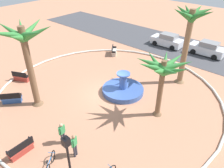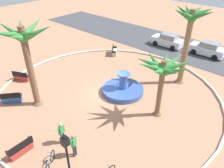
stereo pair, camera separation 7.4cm
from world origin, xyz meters
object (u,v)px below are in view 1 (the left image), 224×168
bench_east (21,150)px  bench_north (12,99)px  parked_car_leftmost (167,40)px  person_cyclist_photo (74,145)px  bench_southeast (21,77)px  bench_west (114,52)px  palm_tree_mid_plaza (189,28)px  parked_car_second (207,49)px  bicycle_by_lamppost (50,163)px  person_cyclist_helmet (62,132)px  palm_tree_by_curb (163,71)px  fountain (123,90)px  palm_tree_near_fountain (25,46)px  lamppost (69,159)px

bench_east → bench_north: same height
parked_car_leftmost → person_cyclist_photo: bearing=-76.2°
bench_southeast → bench_west: bearing=76.1°
palm_tree_mid_plaza → parked_car_second: bearing=93.9°
parked_car_second → person_cyclist_photo: bearing=-90.4°
palm_tree_mid_plaza → bicycle_by_lamppost: (-1.09, -13.84, -4.82)m
person_cyclist_helmet → palm_tree_by_curb: bearing=65.1°
palm_tree_by_curb → person_cyclist_photo: 7.49m
fountain → palm_tree_mid_plaza: bearing=59.9°
palm_tree_mid_plaza → bench_east: (-3.28, -14.44, -4.86)m
palm_tree_near_fountain → bench_north: size_ratio=4.35×
fountain → palm_tree_near_fountain: size_ratio=0.54×
fountain → bench_southeast: fountain is taller
lamppost → parked_car_leftmost: (-6.26, 20.92, -1.44)m
lamppost → person_cyclist_photo: bearing=135.6°
palm_tree_mid_plaza → palm_tree_near_fountain: bearing=-122.8°
fountain → palm_tree_by_curb: bearing=-8.6°
fountain → person_cyclist_helmet: (0.83, -7.15, 0.63)m
bench_east → fountain: bearing=87.7°
person_cyclist_photo → parked_car_leftmost: bearing=103.8°
fountain → bench_east: (-0.39, -9.43, 0.05)m
palm_tree_mid_plaza → parked_car_leftmost: 10.01m
palm_tree_mid_plaza → bench_north: palm_tree_mid_plaza is taller
bench_east → parked_car_leftmost: bearing=95.7°
fountain → person_cyclist_photo: bearing=-73.1°
palm_tree_near_fountain → parked_car_leftmost: 18.63m
fountain → person_cyclist_helmet: bearing=-83.4°
palm_tree_near_fountain → person_cyclist_helmet: (4.98, -1.23, -4.13)m
person_cyclist_photo → person_cyclist_helmet: bearing=173.6°
person_cyclist_photo → parked_car_leftmost: size_ratio=0.42×
bicycle_by_lamppost → palm_tree_mid_plaza: bearing=85.5°
bench_west → lamppost: lamppost is taller
fountain → bicycle_by_lamppost: (1.81, -8.83, 0.09)m
palm_tree_by_curb → person_cyclist_photo: palm_tree_by_curb is taller
bench_southeast → bicycle_by_lamppost: 11.09m
lamppost → person_cyclist_helmet: (-2.89, 1.62, -1.30)m
bench_west → parked_car_leftmost: 7.38m
bench_west → bicycle_by_lamppost: bearing=-61.7°
bench_east → person_cyclist_helmet: 2.65m
bicycle_by_lamppost → person_cyclist_photo: bearing=75.0°
palm_tree_mid_plaza → person_cyclist_photo: 13.05m
bench_west → bench_north: (0.07, -12.84, 0.00)m
palm_tree_near_fountain → lamppost: bearing=-19.9°
fountain → parked_car_leftmost: (-2.55, 12.14, 0.49)m
bench_east → bench_southeast: 9.34m
bench_southeast → parked_car_second: size_ratio=0.41×
bench_north → bench_southeast: (-2.67, 2.33, 0.00)m
bench_west → lamppost: bearing=-56.1°
bench_west → person_cyclist_photo: 15.30m
fountain → bench_west: 8.18m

